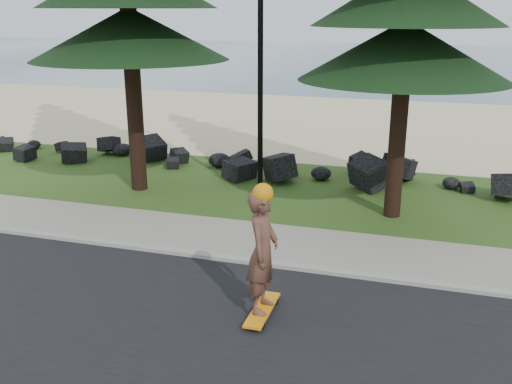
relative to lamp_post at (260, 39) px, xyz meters
The scene contains 9 objects.
ground 5.23m from the lamp_post, 90.00° to the right, with size 160.00×160.00×0.00m, color #2C5019.
road 8.74m from the lamp_post, 90.00° to the right, with size 160.00×7.00×0.02m, color black.
kerb 5.79m from the lamp_post, 90.00° to the right, with size 160.00×0.20×0.10m, color #A29F91.
sidewalk 5.08m from the lamp_post, 90.00° to the right, with size 160.00×2.00×0.08m, color gray.
beach_sand 12.03m from the lamp_post, 90.00° to the left, with size 160.00×15.00×0.01m, color beige.
ocean 47.98m from the lamp_post, 90.00° to the left, with size 160.00×58.00×0.01m, color #3C6073.
seawall_boulders 4.78m from the lamp_post, 90.00° to the left, with size 60.00×2.40×1.10m, color black, non-canonical shape.
lamp_post is the anchor object (origin of this frame).
skateboarder 6.92m from the lamp_post, 73.24° to the right, with size 0.49×1.22×2.27m.
Camera 1 is at (4.11, -10.81, 4.83)m, focal length 40.00 mm.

